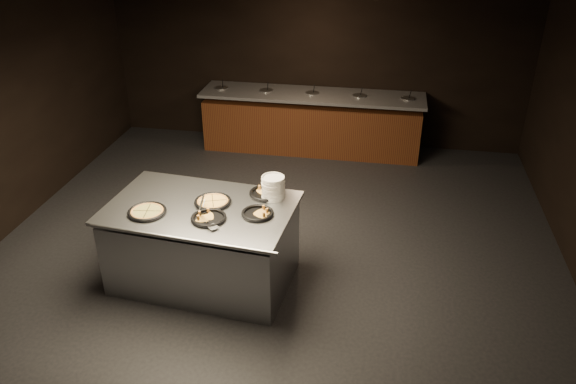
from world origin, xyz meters
name	(u,v)px	position (x,y,z in m)	size (l,w,h in m)	color
room	(266,159)	(0.00, 0.00, 1.45)	(7.02, 8.02, 2.92)	black
salad_bar	(311,126)	(0.00, 3.56, 0.44)	(3.70, 0.83, 1.18)	#562F14
serving_counter	(203,245)	(-0.68, -0.28, 0.46)	(2.10, 1.45, 0.96)	#AAADB1
plate_stack	(273,188)	(0.06, 0.05, 1.08)	(0.26, 0.26, 0.25)	silver
pan_veggie_whole	(147,212)	(-1.18, -0.52, 0.98)	(0.41, 0.41, 0.04)	black
pan_cheese_whole	(213,202)	(-0.56, -0.19, 0.98)	(0.40, 0.40, 0.04)	black
pan_cheese_slices_a	(267,193)	(-0.02, 0.10, 0.98)	(0.39, 0.39, 0.04)	black
pan_cheese_slices_b	(209,218)	(-0.50, -0.53, 0.98)	(0.37, 0.37, 0.04)	black
pan_veggie_slices	(258,213)	(-0.02, -0.35, 0.98)	(0.34, 0.34, 0.04)	black
server_left	(203,204)	(-0.62, -0.35, 1.03)	(0.09, 0.31, 0.15)	#AAADB1
server_right	(206,217)	(-0.49, -0.62, 1.04)	(0.27, 0.26, 0.17)	#AAADB1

